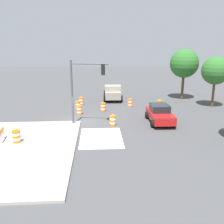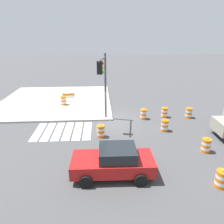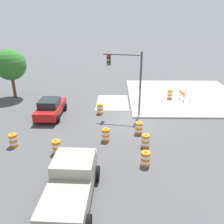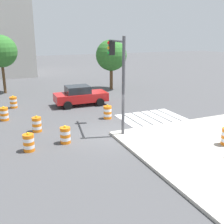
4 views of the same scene
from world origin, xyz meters
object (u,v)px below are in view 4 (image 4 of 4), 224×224
object	(u,v)px
traffic_barrel_opposite_curb	(4,114)
sports_car	(80,95)
traffic_light_pole	(118,67)
traffic_barrel_median_near	(108,112)
street_tree_streetside_near	(1,51)
street_tree_streetside_mid	(111,55)
traffic_barrel_far_curb	(65,135)
traffic_barrel_crosswalk_end	(37,124)
traffic_barrel_lane_center	(29,143)
traffic_barrel_near_corner	(13,102)

from	to	relation	value
traffic_barrel_opposite_curb	sports_car	bearing A→B (deg)	17.50
traffic_barrel_opposite_curb	traffic_light_pole	bearing A→B (deg)	-37.05
traffic_barrel_median_near	street_tree_streetside_near	world-z (taller)	street_tree_streetside_near
traffic_barrel_median_near	traffic_light_pole	world-z (taller)	traffic_light_pole
street_tree_streetside_near	street_tree_streetside_mid	world-z (taller)	street_tree_streetside_near
traffic_barrel_far_curb	traffic_light_pole	xyz separation A→B (m)	(3.51, 0.80, 3.46)
traffic_barrel_median_near	traffic_barrel_opposite_curb	world-z (taller)	same
street_tree_streetside_near	traffic_barrel_crosswalk_end	bearing A→B (deg)	-84.50
traffic_barrel_far_curb	street_tree_streetside_mid	xyz separation A→B (m)	(8.22, 12.70, 3.09)
street_tree_streetside_mid	traffic_barrel_median_near	bearing A→B (deg)	-114.81
traffic_barrel_crosswalk_end	traffic_barrel_median_near	distance (m)	5.00
traffic_light_pole	street_tree_streetside_mid	xyz separation A→B (m)	(4.71, 11.90, -0.36)
traffic_barrel_median_near	traffic_barrel_opposite_curb	distance (m)	7.10
traffic_barrel_lane_center	sports_car	bearing A→B (deg)	56.65
traffic_barrel_crosswalk_end	street_tree_streetside_near	world-z (taller)	street_tree_streetside_near
traffic_barrel_crosswalk_end	traffic_barrel_opposite_curb	xyz separation A→B (m)	(-1.71, 3.14, 0.00)
traffic_barrel_crosswalk_end	traffic_barrel_median_near	xyz separation A→B (m)	(4.95, 0.70, 0.00)
street_tree_streetside_near	street_tree_streetside_mid	size ratio (longest dim) A/B	1.09
sports_car	traffic_barrel_opposite_curb	size ratio (longest dim) A/B	4.25
traffic_barrel_lane_center	traffic_light_pole	bearing A→B (deg)	11.19
traffic_barrel_median_near	street_tree_streetside_near	size ratio (longest dim) A/B	0.18
traffic_barrel_median_near	street_tree_streetside_near	xyz separation A→B (m)	(-6.16, 11.84, 3.63)
traffic_barrel_median_near	traffic_barrel_far_curb	xyz separation A→B (m)	(-3.81, -3.16, 0.00)
traffic_barrel_median_near	traffic_barrel_far_curb	distance (m)	4.95
traffic_barrel_far_curb	traffic_barrel_lane_center	distance (m)	1.98
sports_car	street_tree_streetside_mid	distance (m)	7.75
traffic_barrel_median_near	traffic_barrel_near_corner	bearing A→B (deg)	136.10
traffic_barrel_lane_center	traffic_barrel_opposite_curb	world-z (taller)	same
traffic_barrel_crosswalk_end	traffic_barrel_opposite_curb	size ratio (longest dim) A/B	1.00
traffic_barrel_near_corner	traffic_barrel_crosswalk_end	bearing A→B (deg)	-82.10
sports_car	traffic_barrel_opposite_curb	distance (m)	6.32
traffic_light_pole	street_tree_streetside_near	size ratio (longest dim) A/B	0.97
traffic_barrel_opposite_curb	traffic_barrel_far_curb	bearing A→B (deg)	-62.97
traffic_barrel_crosswalk_end	traffic_barrel_far_curb	xyz separation A→B (m)	(1.14, -2.46, 0.00)
traffic_barrel_far_curb	street_tree_streetside_near	xyz separation A→B (m)	(-2.35, 15.00, 3.63)
sports_car	traffic_light_pole	distance (m)	7.39
traffic_barrel_crosswalk_end	street_tree_streetside_mid	bearing A→B (deg)	47.56
traffic_barrel_far_curb	traffic_barrel_lane_center	world-z (taller)	same
traffic_barrel_median_near	street_tree_streetside_mid	distance (m)	10.95
traffic_barrel_near_corner	traffic_barrel_opposite_curb	distance (m)	3.28
traffic_barrel_opposite_curb	street_tree_streetside_mid	bearing A→B (deg)	32.65
street_tree_streetside_near	traffic_barrel_opposite_curb	bearing A→B (deg)	-93.08
sports_car	traffic_barrel_near_corner	xyz separation A→B (m)	(-5.18, 1.27, -0.36)
traffic_barrel_far_curb	traffic_barrel_opposite_curb	world-z (taller)	same
traffic_barrel_crosswalk_end	traffic_barrel_opposite_curb	world-z (taller)	same
sports_car	street_tree_streetside_mid	xyz separation A→B (m)	(5.06, 5.20, 2.73)
traffic_barrel_crosswalk_end	street_tree_streetside_near	xyz separation A→B (m)	(-1.21, 12.54, 3.63)
traffic_barrel_opposite_curb	street_tree_streetside_near	xyz separation A→B (m)	(0.51, 9.40, 3.63)
traffic_barrel_median_near	traffic_barrel_lane_center	distance (m)	6.72
traffic_light_pole	sports_car	bearing A→B (deg)	92.94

